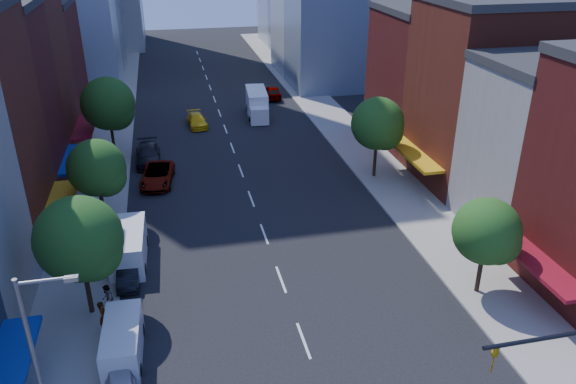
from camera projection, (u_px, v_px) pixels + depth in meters
name	position (u px, v px, depth m)	size (l,w,h in m)	color
sidewalk_left	(108.00, 143.00, 58.14)	(5.00, 120.00, 0.15)	gray
sidewalk_right	(338.00, 126.00, 63.04)	(5.00, 120.00, 0.15)	gray
bldg_left_5	(21.00, 70.00, 59.87)	(12.00, 10.00, 13.00)	#571715
bldg_right_1	(559.00, 150.00, 40.14)	(12.00, 8.00, 12.00)	beige
bldg_right_2	(494.00, 95.00, 47.41)	(12.00, 10.00, 15.00)	#5F2216
bldg_right_3	(439.00, 78.00, 56.65)	(12.00, 10.00, 13.00)	#571715
streetlight	(41.00, 362.00, 21.69)	(2.25, 0.25, 9.00)	slate
tree_left_near	(82.00, 242.00, 30.70)	(4.80, 4.80, 7.30)	black
tree_left_mid	(99.00, 170.00, 40.53)	(4.20, 4.20, 6.65)	black
tree_left_far	(110.00, 106.00, 52.57)	(5.00, 5.00, 7.75)	black
tree_right_near	(489.00, 234.00, 32.85)	(4.00, 4.00, 6.20)	black
tree_right_far	(379.00, 126.00, 48.41)	(4.60, 4.60, 7.20)	black
parked_car_second	(128.00, 272.00, 35.63)	(1.36, 3.90, 1.29)	black
parked_car_third	(157.00, 175.00, 49.00)	(2.58, 5.60, 1.56)	#999999
parked_car_rear	(148.00, 155.00, 53.30)	(2.26, 5.56, 1.61)	black
cargo_van_near	(123.00, 343.00, 29.04)	(2.02, 4.69, 1.97)	silver
cargo_van_far	(128.00, 247.00, 37.31)	(2.36, 5.52, 2.33)	white
taxi	(197.00, 120.00, 63.02)	(1.87, 4.60, 1.34)	yellow
traffic_car_oncoming	(259.00, 112.00, 65.70)	(1.39, 3.98, 1.31)	black
traffic_car_far	(272.00, 92.00, 73.09)	(1.95, 4.83, 1.65)	#999999
box_truck	(257.00, 104.00, 66.01)	(2.82, 7.58, 2.99)	white
pedestrian_near	(103.00, 317.00, 30.77)	(0.71, 0.47, 1.95)	#999999
pedestrian_far	(107.00, 299.00, 32.32)	(0.88, 0.69, 1.81)	#999999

